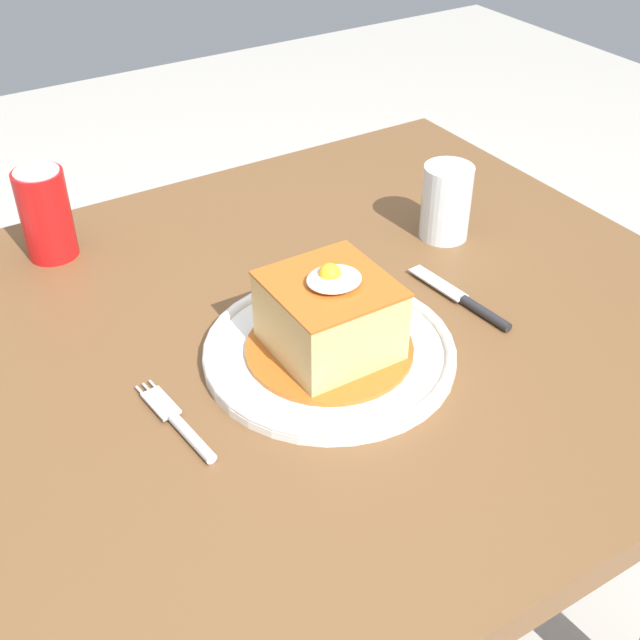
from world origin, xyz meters
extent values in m
cube|color=brown|center=(0.00, 0.00, 0.72)|extent=(1.12, 0.85, 0.04)
cylinder|color=brown|center=(0.48, 0.35, 0.35)|extent=(0.07, 0.07, 0.70)
cylinder|color=white|center=(0.04, -0.07, 0.75)|extent=(0.29, 0.29, 0.01)
torus|color=white|center=(0.04, -0.07, 0.75)|extent=(0.29, 0.29, 0.01)
cylinder|color=#B75B1E|center=(0.04, -0.07, 0.75)|extent=(0.19, 0.19, 0.01)
cube|color=#DBB770|center=(0.04, -0.07, 0.80)|extent=(0.12, 0.13, 0.08)
cube|color=#B75B1E|center=(0.04, -0.07, 0.84)|extent=(0.13, 0.13, 0.00)
ellipsoid|color=white|center=(0.05, -0.07, 0.85)|extent=(0.06, 0.05, 0.01)
sphere|color=yellow|center=(0.04, -0.07, 0.85)|extent=(0.03, 0.03, 0.03)
cylinder|color=silver|center=(-0.14, -0.11, 0.75)|extent=(0.02, 0.08, 0.01)
cube|color=silver|center=(-0.15, -0.04, 0.75)|extent=(0.03, 0.05, 0.00)
cylinder|color=silver|center=(-0.15, -0.02, 0.75)|extent=(0.01, 0.03, 0.00)
cylinder|color=silver|center=(-0.15, -0.02, 0.75)|extent=(0.01, 0.03, 0.00)
cylinder|color=silver|center=(-0.16, -0.02, 0.75)|extent=(0.01, 0.03, 0.00)
cylinder|color=#262628|center=(0.25, -0.10, 0.75)|extent=(0.02, 0.08, 0.01)
cube|color=silver|center=(0.24, -0.02, 0.75)|extent=(0.03, 0.09, 0.00)
cylinder|color=red|center=(-0.15, 0.32, 0.80)|extent=(0.07, 0.07, 0.12)
cylinder|color=silver|center=(-0.15, 0.32, 0.86)|extent=(0.06, 0.06, 0.00)
cylinder|color=silver|center=(0.33, 0.08, 0.77)|extent=(0.06, 0.06, 0.06)
cylinder|color=silver|center=(0.33, 0.08, 0.79)|extent=(0.07, 0.07, 0.10)
camera|label=1|loc=(-0.34, -0.67, 1.32)|focal=45.71mm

